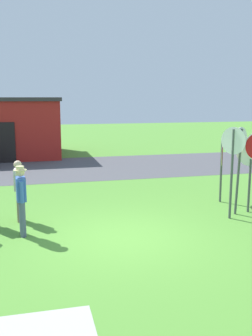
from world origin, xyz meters
name	(u,v)px	position (x,y,z in m)	size (l,w,h in m)	color
ground_plane	(122,238)	(0.00, 0.00, 0.00)	(80.00, 80.00, 0.00)	#518E33
street_asphalt	(77,168)	(0.00, 9.65, 0.00)	(60.00, 6.40, 0.01)	#4C4C51
building_background	(7,127)	(-3.43, 14.70, 1.68)	(6.00, 5.57, 3.35)	#B2231E
stop_sign_far_back	(239,156)	(3.66, 1.06, 1.72)	(0.63, 0.37, 2.54)	#474C4C
stop_sign_low_front	(233,157)	(3.29, 0.77, 1.76)	(0.39, 0.66, 2.57)	#474C4C
stop_sign_leaning_right	(222,159)	(3.84, 2.43, 1.42)	(0.43, 0.78, 2.08)	#474C4C
stop_sign_tallest	(251,161)	(4.12, 1.20, 1.54)	(0.83, 0.25, 2.24)	#474C4C
person_in_teal	(19,187)	(-2.44, 1.91, 0.95)	(0.24, 0.57, 1.69)	#7A6B56
person_in_blue	(21,197)	(-2.34, 0.73, 0.98)	(0.32, 0.57, 1.74)	#4C5670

